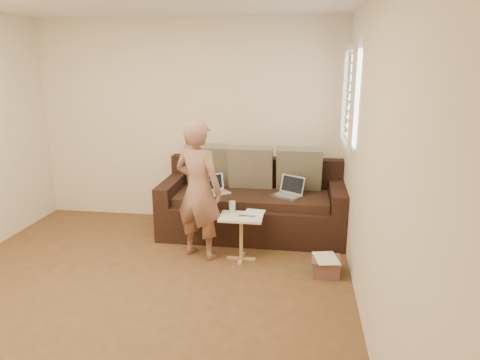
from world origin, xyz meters
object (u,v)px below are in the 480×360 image
Objects in this scene: side_table at (241,238)px; drinking_glass at (232,207)px; laptop_white at (216,193)px; laptop_silver at (287,197)px; person at (199,190)px; striped_box at (326,266)px; sofa at (252,200)px.

side_table is 0.35m from drinking_glass.
laptop_silver is at bearing -40.07° from laptop_white.
laptop_silver is 0.22× the size of person.
laptop_white is 1.07× the size of striped_box.
laptop_white is at bearing -169.29° from sofa.
person is (-0.91, -0.64, 0.23)m from laptop_silver.
person reaches higher than laptop_white.
drinking_glass is at bearing -102.65° from laptop_white.
person is 1.52m from striped_box.
side_table is 0.92m from striped_box.
drinking_glass is (-0.56, -0.56, 0.03)m from laptop_silver.
laptop_silver is 1.08m from striped_box.
side_table is at bearing 166.10° from striped_box.
side_table is 4.12× the size of drinking_glass.
drinking_glass is 1.15m from striped_box.
laptop_white is 0.60× the size of side_table.
sofa is 1.34m from striped_box.
laptop_silver is 0.85m from side_table.
person is 0.68m from side_table.
sofa is at bearing 131.07° from striped_box.
striped_box is at bearing -13.90° from side_table.
drinking_glass is at bearing 161.70° from striped_box.
sofa is 0.78m from side_table.
striped_box is (0.88, -0.22, -0.16)m from side_table.
side_table is at bearing -98.92° from laptop_white.
striped_box is at bearing -48.93° from sofa.
person is 3.03× the size of side_table.
person is (-0.06, -0.64, 0.23)m from laptop_white.
laptop_silver is 0.79m from drinking_glass.
side_table reaches higher than striped_box.
laptop_white is 0.20× the size of person.
sofa is 6.76× the size of laptop_silver.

